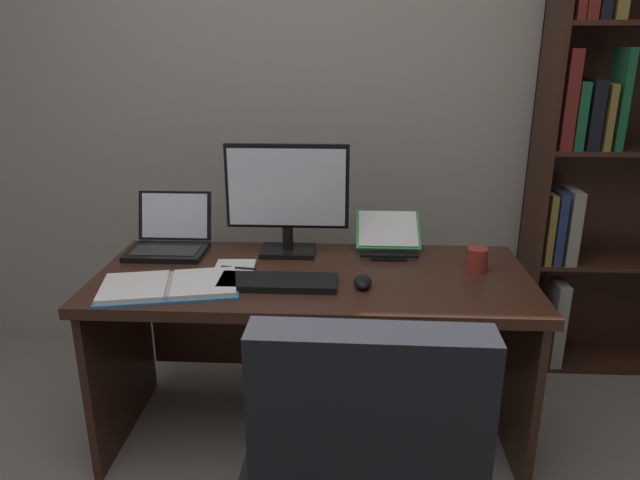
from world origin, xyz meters
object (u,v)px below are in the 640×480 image
object	(u,v)px
laptop	(170,239)
reading_stand_with_book	(388,235)
desk	(314,312)
coffee_mug	(477,260)
computer_mouse	(363,282)
pen	(239,268)
monitor	(287,199)
keyboard	(278,282)
bookshelf	(612,148)
open_binder	(169,286)
notepad	(234,270)

from	to	relation	value
laptop	reading_stand_with_book	distance (m)	0.91
desk	coffee_mug	bearing A→B (deg)	-1.23
laptop	computer_mouse	xyz separation A→B (m)	(0.79, -0.35, -0.03)
pen	desk	bearing A→B (deg)	12.94
reading_stand_with_book	pen	world-z (taller)	reading_stand_with_book
desk	monitor	bearing A→B (deg)	127.80
desk	keyboard	xyz separation A→B (m)	(-0.12, -0.19, 0.20)
bookshelf	monitor	xyz separation A→B (m)	(-1.44, -0.45, -0.14)
reading_stand_with_book	pen	bearing A→B (deg)	-155.41
monitor	open_binder	distance (m)	0.59
computer_mouse	pen	xyz separation A→B (m)	(-0.47, 0.13, -0.01)
reading_stand_with_book	keyboard	bearing A→B (deg)	-136.26
reading_stand_with_book	coffee_mug	xyz separation A→B (m)	(0.32, -0.21, -0.02)
bookshelf	laptop	world-z (taller)	bookshelf
keyboard	open_binder	world-z (taller)	same
desk	notepad	world-z (taller)	notepad
bookshelf	notepad	distance (m)	1.79
monitor	coffee_mug	size ratio (longest dim) A/B	5.48
desk	bookshelf	size ratio (longest dim) A/B	0.75
monitor	open_binder	bearing A→B (deg)	-133.83
bookshelf	open_binder	world-z (taller)	bookshelf
desk	monitor	size ratio (longest dim) A/B	3.28
open_binder	notepad	bearing A→B (deg)	31.08
keyboard	open_binder	distance (m)	0.38
keyboard	open_binder	bearing A→B (deg)	-172.47
reading_stand_with_book	notepad	distance (m)	0.66
desk	laptop	bearing A→B (deg)	165.96
monitor	keyboard	distance (m)	0.41
reading_stand_with_book	open_binder	size ratio (longest dim) A/B	0.50
laptop	computer_mouse	world-z (taller)	laptop
bookshelf	reading_stand_with_book	world-z (taller)	bookshelf
keyboard	reading_stand_with_book	distance (m)	0.57
laptop	keyboard	xyz separation A→B (m)	(0.49, -0.35, -0.04)
reading_stand_with_book	pen	size ratio (longest dim) A/B	1.87
notepad	coffee_mug	size ratio (longest dim) A/B	2.33
open_binder	coffee_mug	distance (m)	1.14
notepad	keyboard	bearing A→B (deg)	-34.89
monitor	reading_stand_with_book	size ratio (longest dim) A/B	1.88
desk	pen	distance (m)	0.36
monitor	coffee_mug	bearing A→B (deg)	-12.56
desk	notepad	xyz separation A→B (m)	(-0.30, -0.06, 0.20)
desk	open_binder	size ratio (longest dim) A/B	3.10
monitor	bookshelf	bearing A→B (deg)	17.24
monitor	laptop	distance (m)	0.52
monitor	laptop	xyz separation A→B (m)	(-0.49, 0.00, -0.18)
laptop	reading_stand_with_book	bearing A→B (deg)	2.94
computer_mouse	notepad	xyz separation A→B (m)	(-0.49, 0.13, -0.02)
bookshelf	computer_mouse	size ratio (longest dim) A/B	20.72
keyboard	notepad	bearing A→B (deg)	145.11
laptop	open_binder	bearing A→B (deg)	-73.85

